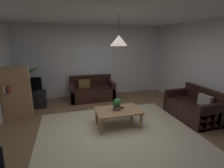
# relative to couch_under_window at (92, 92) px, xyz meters

# --- Properties ---
(floor) EXTENTS (5.40, 5.62, 0.02)m
(floor) POSITION_rel_couch_under_window_xyz_m (0.18, -2.33, -0.29)
(floor) COLOR brown
(floor) RESTS_ON ground
(rug) EXTENTS (3.51, 3.09, 0.01)m
(rug) POSITION_rel_couch_under_window_xyz_m (0.18, -2.53, -0.27)
(rug) COLOR beige
(rug) RESTS_ON ground
(wall_back) EXTENTS (5.52, 0.06, 2.60)m
(wall_back) POSITION_rel_couch_under_window_xyz_m (0.18, 0.51, 1.03)
(wall_back) COLOR silver
(wall_back) RESTS_ON ground
(wall_right) EXTENTS (0.06, 5.62, 2.60)m
(wall_right) POSITION_rel_couch_under_window_xyz_m (2.91, -2.33, 1.03)
(wall_right) COLOR silver
(wall_right) RESTS_ON ground
(ceiling) EXTENTS (5.40, 5.62, 0.02)m
(ceiling) POSITION_rel_couch_under_window_xyz_m (0.18, -2.33, 2.34)
(ceiling) COLOR white
(window_pane) EXTENTS (1.19, 0.01, 1.13)m
(window_pane) POSITION_rel_couch_under_window_xyz_m (0.18, 0.48, 1.05)
(window_pane) COLOR white
(couch_under_window) EXTENTS (1.52, 0.84, 0.82)m
(couch_under_window) POSITION_rel_couch_under_window_xyz_m (0.00, 0.00, 0.00)
(couch_under_window) COLOR black
(couch_under_window) RESTS_ON ground
(couch_right_side) EXTENTS (0.84, 1.43, 0.82)m
(couch_right_side) POSITION_rel_couch_under_window_xyz_m (2.40, -2.27, 0.00)
(couch_right_side) COLOR black
(couch_right_side) RESTS_ON ground
(coffee_table) EXTENTS (1.08, 0.70, 0.42)m
(coffee_table) POSITION_rel_couch_under_window_xyz_m (0.30, -2.15, 0.09)
(coffee_table) COLOR #A87F56
(coffee_table) RESTS_ON ground
(book_on_table_0) EXTENTS (0.14, 0.13, 0.02)m
(book_on_table_0) POSITION_rel_couch_under_window_xyz_m (0.22, -2.15, 0.16)
(book_on_table_0) COLOR #B22D2D
(book_on_table_0) RESTS_ON coffee_table
(book_on_table_1) EXTENTS (0.14, 0.11, 0.02)m
(book_on_table_1) POSITION_rel_couch_under_window_xyz_m (0.21, -2.16, 0.18)
(book_on_table_1) COLOR #2D4C8C
(book_on_table_1) RESTS_ON coffee_table
(remote_on_table_0) EXTENTS (0.17, 0.10, 0.02)m
(remote_on_table_0) POSITION_rel_couch_under_window_xyz_m (0.40, -2.05, 0.16)
(remote_on_table_0) COLOR black
(remote_on_table_0) RESTS_ON coffee_table
(potted_plant_on_table) EXTENTS (0.20, 0.24, 0.30)m
(potted_plant_on_table) POSITION_rel_couch_under_window_xyz_m (0.28, -2.12, 0.30)
(potted_plant_on_table) COLOR brown
(potted_plant_on_table) RESTS_ON coffee_table
(tv_stand) EXTENTS (0.90, 0.44, 0.50)m
(tv_stand) POSITION_rel_couch_under_window_xyz_m (-1.97, -0.27, -0.03)
(tv_stand) COLOR black
(tv_stand) RESTS_ON ground
(tv) EXTENTS (0.75, 0.16, 0.47)m
(tv) POSITION_rel_couch_under_window_xyz_m (-1.97, -0.29, 0.46)
(tv) COLOR black
(tv) RESTS_ON tv_stand
(potted_palm_corner) EXTENTS (0.93, 0.77, 1.31)m
(potted_palm_corner) POSITION_rel_couch_under_window_xyz_m (-2.11, 0.27, 0.29)
(potted_palm_corner) COLOR brown
(potted_palm_corner) RESTS_ON ground
(bookshelf_corner) EXTENTS (0.70, 0.31, 1.40)m
(bookshelf_corner) POSITION_rel_couch_under_window_xyz_m (-2.16, -1.01, 0.43)
(bookshelf_corner) COLOR #A87F56
(bookshelf_corner) RESTS_ON ground
(pendant_lamp) EXTENTS (0.39, 0.39, 0.66)m
(pendant_lamp) POSITION_rel_couch_under_window_xyz_m (0.30, -2.15, 1.78)
(pendant_lamp) COLOR black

